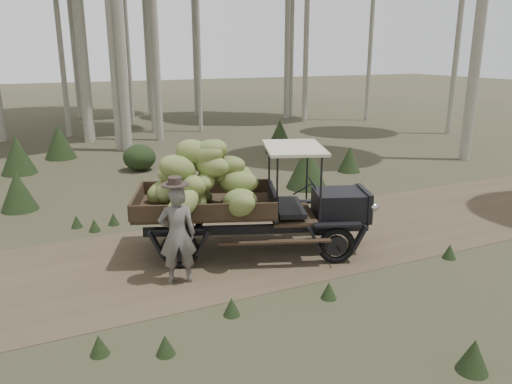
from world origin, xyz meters
The scene contains 5 objects.
ground centered at (0.00, 0.00, 0.00)m, with size 120.00×120.00×0.00m, color #473D2B.
dirt_track centered at (0.00, 0.00, 0.00)m, with size 70.00×4.00×0.01m, color brown.
banana_truck centered at (0.90, -0.05, 1.39)m, with size 4.94×3.11×2.43m.
farmer centered at (-0.37, -0.92, 0.92)m, with size 0.72×0.56×1.94m.
undergrowth centered at (-1.60, 0.72, 0.55)m, with size 21.10×23.61×1.37m.
Camera 1 is at (-2.57, -8.88, 4.00)m, focal length 35.00 mm.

